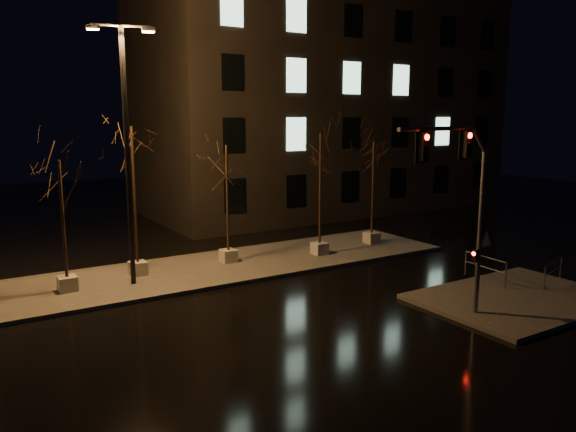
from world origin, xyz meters
TOP-DOWN VIEW (x-y plane):
  - ground at (0.00, 0.00)m, footprint 90.00×90.00m
  - median at (0.00, 6.00)m, footprint 22.00×5.00m
  - sidewalk_corner at (7.50, -3.50)m, footprint 7.00×5.00m
  - building at (14.00, 18.00)m, footprint 25.00×12.00m
  - tree_1 at (-6.06, 5.76)m, footprint 1.80×1.80m
  - tree_2 at (-3.20, 6.47)m, footprint 1.80×1.80m
  - tree_3 at (0.84, 6.40)m, footprint 1.80×1.80m
  - tree_4 at (5.08, 5.41)m, footprint 1.80×1.80m
  - tree_5 at (8.67, 5.91)m, footprint 1.80×1.80m
  - traffic_signal_mast at (3.91, -3.92)m, footprint 4.95×0.73m
  - streetlight_main at (-3.71, 5.41)m, footprint 2.39×0.83m
  - guard_rail_a at (10.00, -3.20)m, footprint 1.95×0.61m
  - guard_rail_b at (8.03, -1.59)m, footprint 0.23×2.10m

SIDE VIEW (x-z plane):
  - ground at x=0.00m, z-range 0.00..0.00m
  - median at x=0.00m, z-range 0.00..0.15m
  - sidewalk_corner at x=7.50m, z-range 0.00..0.15m
  - guard_rail_a at x=10.00m, z-range 0.28..1.16m
  - guard_rail_b at x=8.03m, z-range 0.30..1.29m
  - tree_1 at x=-6.06m, z-range 1.43..6.39m
  - traffic_signal_mast at x=3.91m, z-range 1.10..7.19m
  - tree_5 at x=8.67m, z-range 1.52..6.79m
  - tree_3 at x=0.84m, z-range 1.52..6.81m
  - tree_4 at x=5.08m, z-range 1.64..7.42m
  - tree_2 at x=-3.20m, z-range 1.74..7.89m
  - streetlight_main at x=-3.71m, z-range 0.89..10.50m
  - building at x=14.00m, z-range 0.00..15.00m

